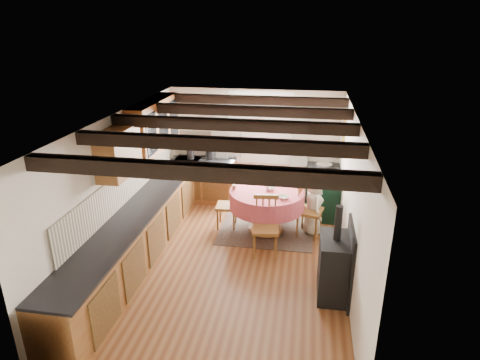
% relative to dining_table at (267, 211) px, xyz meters
% --- Properties ---
extents(floor, '(3.60, 5.50, 0.00)m').
position_rel_dining_table_xyz_m(floor, '(-0.43, -1.18, -0.41)').
color(floor, brown).
rests_on(floor, ground).
extents(ceiling, '(3.60, 5.50, 0.00)m').
position_rel_dining_table_xyz_m(ceiling, '(-0.43, -1.18, 1.99)').
color(ceiling, white).
rests_on(ceiling, ground).
extents(wall_back, '(3.60, 0.00, 2.40)m').
position_rel_dining_table_xyz_m(wall_back, '(-0.43, 1.57, 0.79)').
color(wall_back, silver).
rests_on(wall_back, ground).
extents(wall_front, '(3.60, 0.00, 2.40)m').
position_rel_dining_table_xyz_m(wall_front, '(-0.43, -3.93, 0.79)').
color(wall_front, silver).
rests_on(wall_front, ground).
extents(wall_left, '(0.00, 5.50, 2.40)m').
position_rel_dining_table_xyz_m(wall_left, '(-2.23, -1.18, 0.79)').
color(wall_left, silver).
rests_on(wall_left, ground).
extents(wall_right, '(0.00, 5.50, 2.40)m').
position_rel_dining_table_xyz_m(wall_right, '(1.37, -1.18, 0.79)').
color(wall_right, silver).
rests_on(wall_right, ground).
extents(beam_a, '(3.60, 0.16, 0.16)m').
position_rel_dining_table_xyz_m(beam_a, '(-0.43, -3.18, 1.90)').
color(beam_a, black).
rests_on(beam_a, ceiling).
extents(beam_b, '(3.60, 0.16, 0.16)m').
position_rel_dining_table_xyz_m(beam_b, '(-0.43, -2.18, 1.90)').
color(beam_b, black).
rests_on(beam_b, ceiling).
extents(beam_c, '(3.60, 0.16, 0.16)m').
position_rel_dining_table_xyz_m(beam_c, '(-0.43, -1.18, 1.90)').
color(beam_c, black).
rests_on(beam_c, ceiling).
extents(beam_d, '(3.60, 0.16, 0.16)m').
position_rel_dining_table_xyz_m(beam_d, '(-0.43, -0.18, 1.90)').
color(beam_d, black).
rests_on(beam_d, ceiling).
extents(beam_e, '(3.60, 0.16, 0.16)m').
position_rel_dining_table_xyz_m(beam_e, '(-0.43, 0.82, 1.90)').
color(beam_e, black).
rests_on(beam_e, ceiling).
extents(splash_left, '(0.02, 4.50, 0.55)m').
position_rel_dining_table_xyz_m(splash_left, '(-2.21, -0.88, 0.79)').
color(splash_left, beige).
rests_on(splash_left, wall_left).
extents(splash_back, '(1.40, 0.02, 0.55)m').
position_rel_dining_table_xyz_m(splash_back, '(-1.43, 1.55, 0.79)').
color(splash_back, beige).
rests_on(splash_back, wall_back).
extents(base_cabinet_left, '(0.60, 5.30, 0.88)m').
position_rel_dining_table_xyz_m(base_cabinet_left, '(-1.93, -1.18, 0.03)').
color(base_cabinet_left, olive).
rests_on(base_cabinet_left, floor).
extents(base_cabinet_back, '(1.30, 0.60, 0.88)m').
position_rel_dining_table_xyz_m(base_cabinet_back, '(-1.48, 1.27, 0.03)').
color(base_cabinet_back, olive).
rests_on(base_cabinet_back, floor).
extents(worktop_left, '(0.64, 5.30, 0.04)m').
position_rel_dining_table_xyz_m(worktop_left, '(-1.91, -1.18, 0.49)').
color(worktop_left, black).
rests_on(worktop_left, base_cabinet_left).
extents(worktop_back, '(1.30, 0.64, 0.04)m').
position_rel_dining_table_xyz_m(worktop_back, '(-1.48, 1.25, 0.49)').
color(worktop_back, black).
rests_on(worktop_back, base_cabinet_back).
extents(wall_cabinet_glass, '(0.34, 1.80, 0.90)m').
position_rel_dining_table_xyz_m(wall_cabinet_glass, '(-2.06, 0.02, 1.54)').
color(wall_cabinet_glass, olive).
rests_on(wall_cabinet_glass, wall_left).
extents(wall_cabinet_solid, '(0.34, 0.90, 0.70)m').
position_rel_dining_table_xyz_m(wall_cabinet_solid, '(-2.06, -1.48, 1.49)').
color(wall_cabinet_solid, olive).
rests_on(wall_cabinet_solid, wall_left).
extents(window_frame, '(1.34, 0.03, 1.54)m').
position_rel_dining_table_xyz_m(window_frame, '(-0.33, 1.56, 1.19)').
color(window_frame, white).
rests_on(window_frame, wall_back).
extents(window_pane, '(1.20, 0.01, 1.40)m').
position_rel_dining_table_xyz_m(window_pane, '(-0.33, 1.56, 1.19)').
color(window_pane, white).
rests_on(window_pane, wall_back).
extents(curtain_left, '(0.35, 0.10, 2.10)m').
position_rel_dining_table_xyz_m(curtain_left, '(-1.18, 1.47, 0.69)').
color(curtain_left, '#92A78A').
rests_on(curtain_left, wall_back).
extents(curtain_right, '(0.35, 0.10, 2.10)m').
position_rel_dining_table_xyz_m(curtain_right, '(0.52, 1.47, 0.69)').
color(curtain_right, '#92A78A').
rests_on(curtain_right, wall_back).
extents(curtain_rod, '(2.00, 0.03, 0.03)m').
position_rel_dining_table_xyz_m(curtain_rod, '(-0.33, 1.47, 1.79)').
color(curtain_rod, black).
rests_on(curtain_rod, wall_back).
extents(wall_picture, '(0.04, 0.50, 0.60)m').
position_rel_dining_table_xyz_m(wall_picture, '(1.34, 1.12, 1.29)').
color(wall_picture, gold).
rests_on(wall_picture, wall_right).
extents(wall_plate, '(0.30, 0.02, 0.30)m').
position_rel_dining_table_xyz_m(wall_plate, '(0.62, 1.54, 1.29)').
color(wall_plate, silver).
rests_on(wall_plate, wall_back).
extents(rug, '(1.74, 1.35, 0.01)m').
position_rel_dining_table_xyz_m(rug, '(0.00, 0.00, -0.41)').
color(rug, black).
rests_on(rug, floor).
extents(dining_table, '(1.37, 1.37, 0.82)m').
position_rel_dining_table_xyz_m(dining_table, '(0.00, 0.00, 0.00)').
color(dining_table, '#E2384F').
rests_on(dining_table, floor).
extents(chair_near, '(0.48, 0.50, 1.03)m').
position_rel_dining_table_xyz_m(chair_near, '(0.07, -0.82, 0.10)').
color(chair_near, brown).
rests_on(chair_near, floor).
extents(chair_left, '(0.44, 0.43, 0.94)m').
position_rel_dining_table_xyz_m(chair_left, '(-0.77, 0.07, 0.06)').
color(chair_left, brown).
rests_on(chair_left, floor).
extents(chair_right, '(0.56, 0.55, 1.05)m').
position_rel_dining_table_xyz_m(chair_right, '(0.79, -0.01, 0.11)').
color(chair_right, brown).
rests_on(chair_right, floor).
extents(aga_range, '(0.67, 1.04, 0.96)m').
position_rel_dining_table_xyz_m(aga_range, '(1.04, 0.97, 0.07)').
color(aga_range, black).
rests_on(aga_range, floor).
extents(cast_iron_stove, '(0.42, 0.70, 1.41)m').
position_rel_dining_table_xyz_m(cast_iron_stove, '(1.15, -1.76, 0.29)').
color(cast_iron_stove, black).
rests_on(cast_iron_stove, floor).
extents(child_far, '(0.43, 0.35, 1.03)m').
position_rel_dining_table_xyz_m(child_far, '(-0.01, 0.78, 0.10)').
color(child_far, '#383D49').
rests_on(child_far, floor).
extents(child_right, '(0.49, 0.62, 1.10)m').
position_rel_dining_table_xyz_m(child_right, '(0.85, 0.11, 0.14)').
color(child_right, beige).
rests_on(child_right, floor).
extents(bowl_a, '(0.27, 0.27, 0.05)m').
position_rel_dining_table_xyz_m(bowl_a, '(0.32, -0.30, 0.44)').
color(bowl_a, silver).
rests_on(bowl_a, dining_table).
extents(bowl_b, '(0.25, 0.25, 0.05)m').
position_rel_dining_table_xyz_m(bowl_b, '(0.05, 0.05, 0.44)').
color(bowl_b, silver).
rests_on(bowl_b, dining_table).
extents(cup, '(0.14, 0.14, 0.09)m').
position_rel_dining_table_xyz_m(cup, '(0.01, 0.01, 0.46)').
color(cup, silver).
rests_on(cup, dining_table).
extents(canister_tall, '(0.15, 0.15, 0.26)m').
position_rel_dining_table_xyz_m(canister_tall, '(-1.79, 1.26, 0.64)').
color(canister_tall, '#262628').
rests_on(canister_tall, worktop_back).
extents(canister_wide, '(0.20, 0.20, 0.22)m').
position_rel_dining_table_xyz_m(canister_wide, '(-1.37, 1.38, 0.62)').
color(canister_wide, '#262628').
rests_on(canister_wide, worktop_back).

